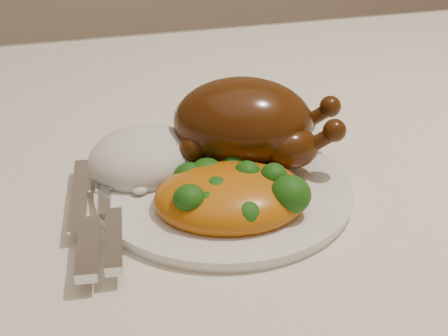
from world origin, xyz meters
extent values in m
cube|color=brown|center=(0.00, 0.00, 0.74)|extent=(1.60, 0.90, 0.04)
cube|color=beige|center=(0.00, 0.00, 0.76)|extent=(1.72, 1.02, 0.01)
cube|color=beige|center=(0.00, 0.51, 0.68)|extent=(1.72, 0.01, 0.18)
cylinder|color=white|center=(-0.10, -0.05, 0.77)|extent=(0.31, 0.31, 0.01)
ellipsoid|color=#492207|center=(-0.07, -0.01, 0.82)|extent=(0.17, 0.15, 0.09)
ellipsoid|color=#492207|center=(-0.08, -0.01, 0.84)|extent=(0.08, 0.07, 0.04)
ellipsoid|color=#492207|center=(-0.03, -0.05, 0.81)|extent=(0.06, 0.04, 0.04)
sphere|color=#492207|center=(0.01, -0.07, 0.83)|extent=(0.02, 0.02, 0.02)
ellipsoid|color=#492207|center=(-0.01, 0.00, 0.81)|extent=(0.06, 0.04, 0.04)
sphere|color=#492207|center=(0.03, -0.01, 0.83)|extent=(0.02, 0.02, 0.02)
sphere|color=#492207|center=(-0.12, -0.02, 0.81)|extent=(0.03, 0.03, 0.03)
sphere|color=#492207|center=(-0.10, 0.04, 0.81)|extent=(0.03, 0.03, 0.03)
ellipsoid|color=white|center=(-0.17, 0.00, 0.79)|extent=(0.14, 0.13, 0.06)
ellipsoid|color=orange|center=(-0.10, -0.09, 0.79)|extent=(0.16, 0.13, 0.05)
ellipsoid|color=orange|center=(-0.07, -0.08, 0.79)|extent=(0.07, 0.06, 0.03)
ellipsoid|color=#0F3609|center=(-0.09, -0.09, 0.81)|extent=(0.03, 0.03, 0.03)
ellipsoid|color=#0F3609|center=(-0.06, -0.10, 0.81)|extent=(0.03, 0.03, 0.03)
ellipsoid|color=#0F3609|center=(-0.09, -0.05, 0.80)|extent=(0.02, 0.02, 0.02)
ellipsoid|color=#0F3609|center=(-0.06, -0.12, 0.80)|extent=(0.04, 0.04, 0.04)
ellipsoid|color=#0F3609|center=(-0.13, -0.06, 0.79)|extent=(0.03, 0.03, 0.03)
ellipsoid|color=#0F3609|center=(-0.13, -0.11, 0.80)|extent=(0.03, 0.03, 0.03)
ellipsoid|color=#0F3609|center=(-0.12, -0.05, 0.79)|extent=(0.03, 0.03, 0.02)
ellipsoid|color=#0F3609|center=(-0.12, -0.06, 0.80)|extent=(0.04, 0.04, 0.03)
ellipsoid|color=#0F3609|center=(-0.15, -0.11, 0.81)|extent=(0.03, 0.03, 0.02)
ellipsoid|color=#0F3609|center=(-0.12, -0.10, 0.80)|extent=(0.03, 0.03, 0.03)
ellipsoid|color=#0F3609|center=(-0.10, -0.13, 0.79)|extent=(0.03, 0.03, 0.03)
cube|color=silver|center=(-0.24, -0.04, 0.78)|extent=(0.03, 0.13, 0.00)
cube|color=silver|center=(-0.24, -0.13, 0.78)|extent=(0.03, 0.08, 0.01)
cube|color=silver|center=(-0.22, -0.13, 0.78)|extent=(0.03, 0.09, 0.01)
cube|color=silver|center=(-0.22, -0.04, 0.78)|extent=(0.03, 0.10, 0.00)
camera|label=1|loc=(-0.24, -0.57, 1.09)|focal=50.00mm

